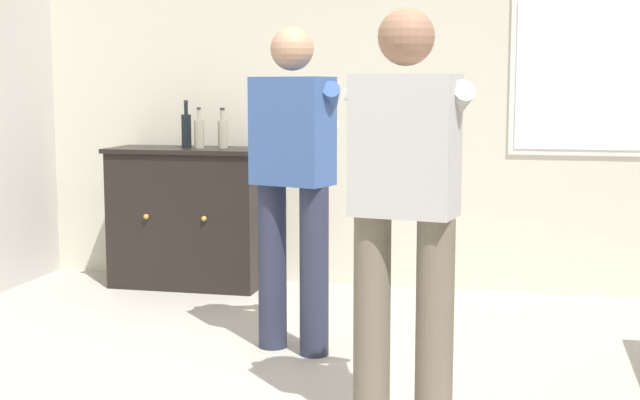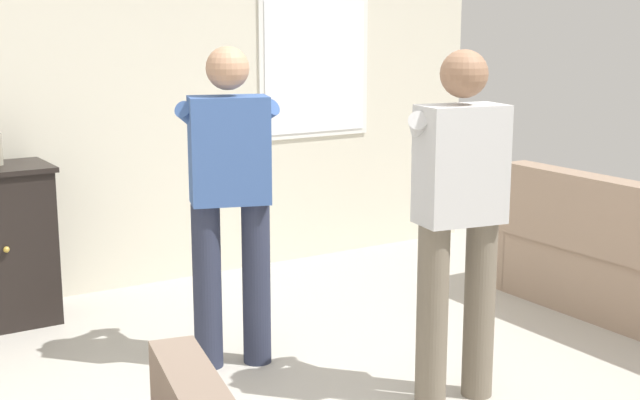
{
  "view_description": "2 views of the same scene",
  "coord_description": "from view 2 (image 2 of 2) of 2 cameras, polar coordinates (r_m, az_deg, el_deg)",
  "views": [
    {
      "loc": [
        0.81,
        -3.43,
        1.39
      ],
      "look_at": [
        -0.02,
        0.2,
        0.91
      ],
      "focal_mm": 50.0,
      "sensor_mm": 36.0,
      "label": 1
    },
    {
      "loc": [
        -2.35,
        -3.08,
        1.82
      ],
      "look_at": [
        -0.14,
        0.42,
        0.97
      ],
      "focal_mm": 50.0,
      "sensor_mm": 36.0,
      "label": 2
    }
  ],
  "objects": [
    {
      "name": "wall_back_with_window",
      "position": [
        6.22,
        -9.75,
        7.61
      ],
      "size": [
        5.2,
        0.15,
        2.8
      ],
      "color": "beige",
      "rests_on": "ground"
    },
    {
      "name": "person_standing_left",
      "position": [
        4.61,
        -5.8,
        0.53
      ],
      "size": [
        0.53,
        0.52,
        1.68
      ],
      "color": "#282D42",
      "rests_on": "ground"
    },
    {
      "name": "person_standing_right",
      "position": [
        4.21,
        8.83,
        -0.64
      ],
      "size": [
        0.55,
        0.5,
        1.68
      ],
      "color": "#6B6051",
      "rests_on": "ground"
    }
  ]
}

